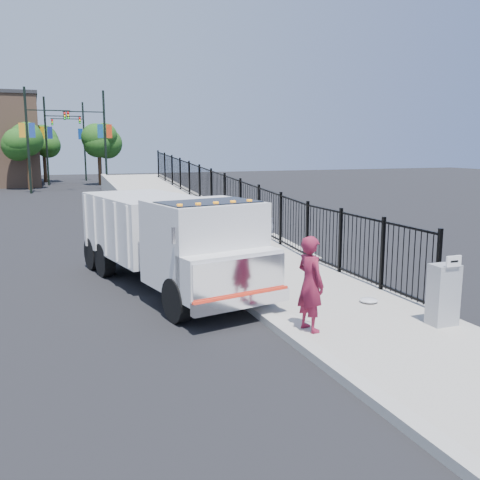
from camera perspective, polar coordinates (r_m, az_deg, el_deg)
name	(u,v)px	position (r m, az deg, el deg)	size (l,w,h in m)	color
ground	(251,309)	(12.42, 1.17, -7.34)	(120.00, 120.00, 0.00)	black
sidewalk	(372,323)	(11.60, 13.93, -8.61)	(3.55, 12.00, 0.12)	#9E998E
curb	(289,334)	(10.66, 5.26, -9.92)	(0.30, 12.00, 0.16)	#ADAAA3
ramp	(174,217)	(28.01, -7.09, 2.42)	(3.95, 24.00, 1.70)	#9E998E
iron_fence	(225,207)	(24.49, -1.64, 3.51)	(0.10, 28.00, 1.80)	black
truck	(169,236)	(13.91, -7.54, 0.47)	(3.74, 7.65, 2.51)	black
worker	(310,284)	(10.51, 7.51, -4.64)	(0.69, 0.45, 1.89)	maroon
utility_cabinet	(443,295)	(11.59, 20.86, -5.46)	(0.55, 0.40, 1.25)	gray
arrow_sign	(454,261)	(11.27, 21.83, -2.12)	(0.35, 0.04, 0.22)	white
debris	(369,300)	(12.82, 13.57, -6.26)	(0.43, 0.43, 0.11)	silver
light_pole_0	(32,136)	(44.31, -21.33, 10.29)	(3.77, 0.22, 8.00)	black
light_pole_1	(101,137)	(45.48, -14.59, 10.63)	(3.78, 0.22, 8.00)	black
light_pole_2	(50,137)	(52.74, -19.64, 10.26)	(3.78, 0.22, 8.00)	black
light_pole_3	(81,138)	(58.45, -16.59, 10.36)	(3.78, 0.22, 8.00)	black
tree_0	(27,142)	(48.14, -21.73, 9.71)	(2.85, 2.85, 5.42)	#382314
tree_1	(99,142)	(51.89, -14.84, 10.05)	(2.61, 2.61, 5.30)	#382314
tree_2	(43,142)	(57.18, -20.24, 9.76)	(2.89, 2.89, 5.45)	#382314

